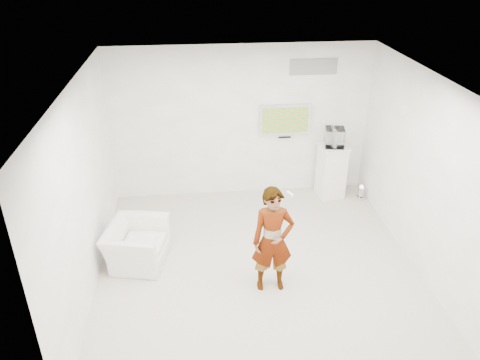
{
  "coord_description": "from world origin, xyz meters",
  "views": [
    {
      "loc": [
        -0.91,
        -5.95,
        4.69
      ],
      "look_at": [
        -0.22,
        0.6,
        1.25
      ],
      "focal_mm": 35.0,
      "sensor_mm": 36.0,
      "label": 1
    }
  ],
  "objects_px": {
    "armchair": "(137,244)",
    "floor_uplight": "(361,192)",
    "tv": "(285,120)",
    "pedestal": "(331,171)",
    "person": "(273,240)"
  },
  "relations": [
    {
      "from": "tv",
      "to": "pedestal",
      "type": "height_order",
      "value": "tv"
    },
    {
      "from": "pedestal",
      "to": "floor_uplight",
      "type": "relative_size",
      "value": 3.73
    },
    {
      "from": "tv",
      "to": "armchair",
      "type": "relative_size",
      "value": 0.99
    },
    {
      "from": "tv",
      "to": "armchair",
      "type": "height_order",
      "value": "tv"
    },
    {
      "from": "pedestal",
      "to": "floor_uplight",
      "type": "height_order",
      "value": "pedestal"
    },
    {
      "from": "armchair",
      "to": "pedestal",
      "type": "bearing_deg",
      "value": -51.22
    },
    {
      "from": "person",
      "to": "armchair",
      "type": "xyz_separation_m",
      "value": [
        -2.05,
        0.84,
        -0.5
      ]
    },
    {
      "from": "pedestal",
      "to": "person",
      "type": "bearing_deg",
      "value": -121.65
    },
    {
      "from": "armchair",
      "to": "floor_uplight",
      "type": "relative_size",
      "value": 3.47
    },
    {
      "from": "pedestal",
      "to": "tv",
      "type": "bearing_deg",
      "value": 162.53
    },
    {
      "from": "pedestal",
      "to": "floor_uplight",
      "type": "xyz_separation_m",
      "value": [
        0.58,
        -0.23,
        -0.4
      ]
    },
    {
      "from": "person",
      "to": "floor_uplight",
      "type": "xyz_separation_m",
      "value": [
        2.22,
        2.43,
        -0.68
      ]
    },
    {
      "from": "tv",
      "to": "pedestal",
      "type": "relative_size",
      "value": 0.92
    },
    {
      "from": "armchair",
      "to": "floor_uplight",
      "type": "height_order",
      "value": "armchair"
    },
    {
      "from": "armchair",
      "to": "person",
      "type": "bearing_deg",
      "value": -99.79
    }
  ]
}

